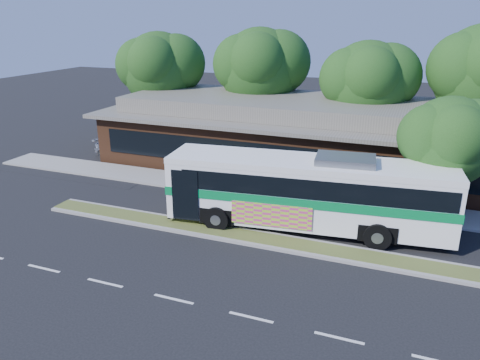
% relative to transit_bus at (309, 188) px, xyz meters
% --- Properties ---
extents(ground, '(120.00, 120.00, 0.00)m').
position_rel_transit_bus_xyz_m(ground, '(-0.08, -2.69, -2.08)').
color(ground, black).
rests_on(ground, ground).
extents(median_strip, '(26.00, 1.10, 0.15)m').
position_rel_transit_bus_xyz_m(median_strip, '(-0.08, -2.09, -2.00)').
color(median_strip, '#4A5C27').
rests_on(median_strip, ground).
extents(sidewalk, '(44.00, 2.60, 0.12)m').
position_rel_transit_bus_xyz_m(sidewalk, '(-0.08, 3.71, -2.02)').
color(sidewalk, gray).
rests_on(sidewalk, ground).
extents(parking_lot, '(14.00, 12.00, 0.01)m').
position_rel_transit_bus_xyz_m(parking_lot, '(-18.08, 7.31, -2.07)').
color(parking_lot, black).
rests_on(parking_lot, ground).
extents(plaza_building, '(33.20, 11.20, 4.45)m').
position_rel_transit_bus_xyz_m(plaza_building, '(-0.08, 10.30, 0.05)').
color(plaza_building, '#59311C').
rests_on(plaza_building, ground).
extents(tree_bg_a, '(6.47, 5.80, 8.63)m').
position_rel_transit_bus_xyz_m(tree_bg_a, '(-14.66, 12.45, 3.79)').
color(tree_bg_a, black).
rests_on(tree_bg_a, ground).
extents(tree_bg_b, '(6.69, 6.00, 9.00)m').
position_rel_transit_bus_xyz_m(tree_bg_b, '(-6.65, 13.45, 4.06)').
color(tree_bg_b, black).
rests_on(tree_bg_b, ground).
extents(tree_bg_c, '(6.24, 5.60, 8.26)m').
position_rel_transit_bus_xyz_m(tree_bg_c, '(1.32, 12.44, 3.51)').
color(tree_bg_c, black).
rests_on(tree_bg_c, ground).
extents(transit_bus, '(13.53, 4.33, 3.74)m').
position_rel_transit_bus_xyz_m(transit_bus, '(0.00, 0.00, 0.00)').
color(transit_bus, white).
rests_on(transit_bus, ground).
extents(sedan, '(4.77, 2.52, 1.32)m').
position_rel_transit_bus_xyz_m(sedan, '(-15.05, 6.64, -1.42)').
color(sedan, '#ADAEB4').
rests_on(sedan, ground).
extents(sidewalk_tree, '(4.76, 4.27, 6.27)m').
position_rel_transit_bus_xyz_m(sidewalk_tree, '(6.23, 3.24, 2.15)').
color(sidewalk_tree, black).
rests_on(sidewalk_tree, ground).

